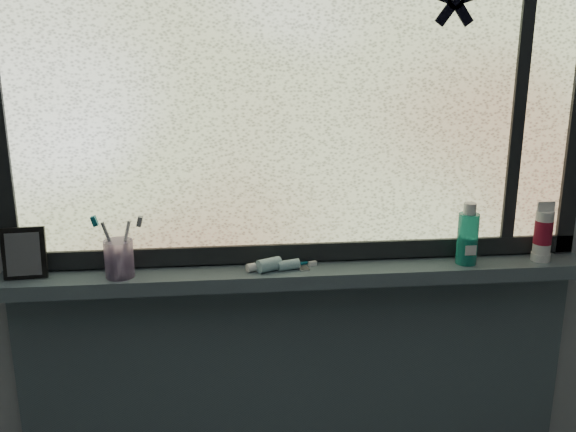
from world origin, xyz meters
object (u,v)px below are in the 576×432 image
Objects in this scene: mouthwash_bottle at (468,234)px; vanity_mirror at (24,253)px; toothbrush_cup at (119,259)px; cream_tube at (544,229)px.

vanity_mirror is at bearing 179.20° from mouthwash_bottle.
mouthwash_bottle is at bearing 0.16° from toothbrush_cup.
mouthwash_bottle is 0.22m from cream_tube.
vanity_mirror is at bearing 175.49° from toothbrush_cup.
cream_tube reaches higher than vanity_mirror.
vanity_mirror is 0.95× the size of mouthwash_bottle.
toothbrush_cup is at bearing -8.78° from vanity_mirror.
mouthwash_bottle is at bearing -5.06° from vanity_mirror.
mouthwash_bottle is 1.17× the size of cream_tube.
vanity_mirror is 1.11× the size of cream_tube.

